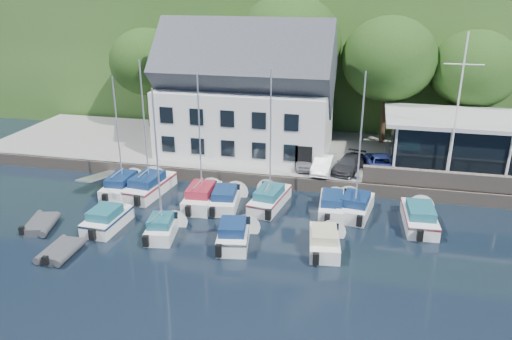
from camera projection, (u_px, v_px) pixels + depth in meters
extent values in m
plane|color=black|center=(299.00, 270.00, 27.14)|extent=(180.00, 180.00, 0.00)
cube|color=gray|center=(328.00, 158.00, 42.91)|extent=(60.00, 13.00, 1.00)
cube|color=#675C52|center=(320.00, 186.00, 36.99)|extent=(60.00, 0.30, 1.00)
cube|color=#294D1D|center=(355.00, 25.00, 80.81)|extent=(160.00, 75.00, 16.00)
cube|color=#675C52|center=(495.00, 184.00, 34.47)|extent=(18.00, 0.50, 1.20)
imported|color=#B5B5BA|center=(303.00, 159.00, 39.21)|extent=(2.51, 4.11, 1.31)
imported|color=white|center=(324.00, 164.00, 38.15)|extent=(1.69, 4.01, 1.29)
imported|color=#292A2E|center=(349.00, 164.00, 38.27)|extent=(2.69, 4.39, 1.19)
imported|color=#314096|center=(381.00, 164.00, 38.12)|extent=(2.22, 3.98, 1.29)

